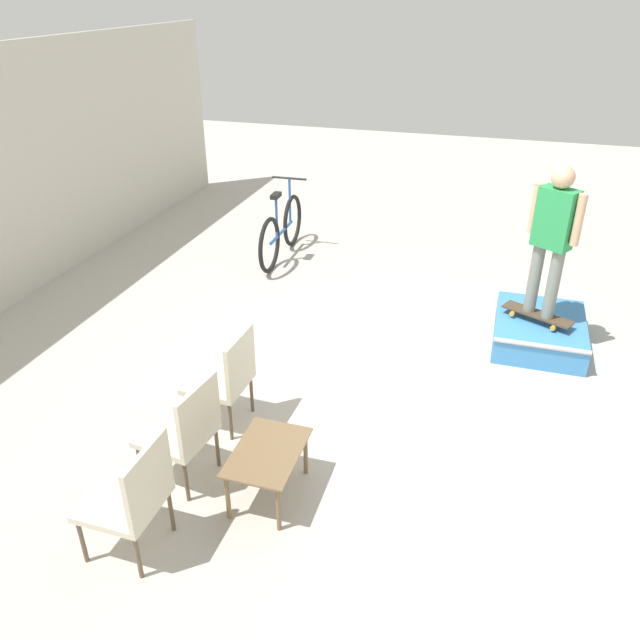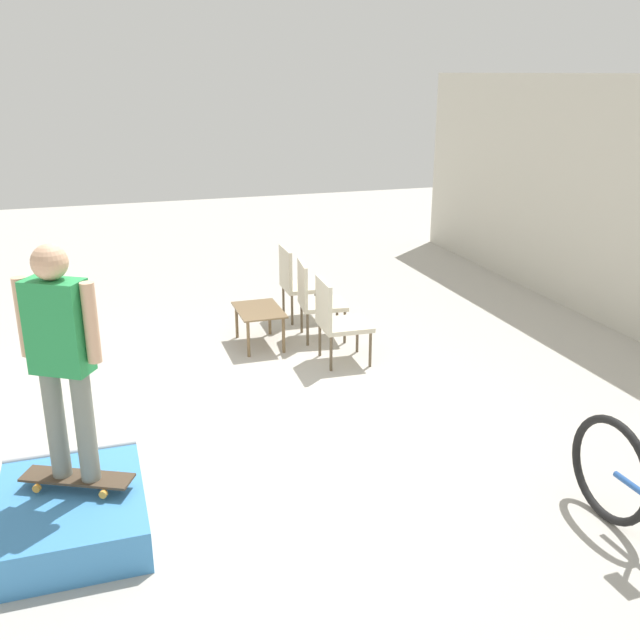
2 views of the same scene
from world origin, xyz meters
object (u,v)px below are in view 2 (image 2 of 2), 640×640
at_px(coffee_table, 259,314).
at_px(patio_chair_left, 297,280).
at_px(patio_chair_center, 315,297).
at_px(person_skater, 60,347).
at_px(patio_chair_right, 336,318).
at_px(skateboard_on_ramp, 77,478).
at_px(skate_ramp_box, 73,513).

bearing_deg(coffee_table, patio_chair_left, 138.70).
relative_size(coffee_table, patio_chair_center, 0.79).
height_order(person_skater, patio_chair_right, person_skater).
bearing_deg(patio_chair_left, coffee_table, 139.56).
bearing_deg(coffee_table, patio_chair_center, 91.07).
relative_size(patio_chair_center, patio_chair_right, 1.00).
relative_size(skateboard_on_ramp, patio_chair_center, 0.83).
relative_size(skateboard_on_ramp, patio_chair_right, 0.83).
bearing_deg(patio_chair_center, patio_chair_left, 7.57).
bearing_deg(skateboard_on_ramp, patio_chair_center, 75.18).
xyz_separation_m(patio_chair_left, patio_chair_right, (1.53, 0.00, 0.00)).
bearing_deg(patio_chair_left, patio_chair_right, -179.14).
height_order(skateboard_on_ramp, person_skater, person_skater).
bearing_deg(patio_chair_right, skate_ramp_box, 132.86).
distance_m(skate_ramp_box, skateboard_on_ramp, 0.25).
bearing_deg(coffee_table, patio_chair_right, 41.50).
bearing_deg(person_skater, patio_chair_left, 86.55).
bearing_deg(skate_ramp_box, person_skater, 138.79).
height_order(coffee_table, patio_chair_right, patio_chair_right).
distance_m(coffee_table, patio_chair_left, 1.03).
xyz_separation_m(person_skater, patio_chair_right, (-2.27, 2.67, -0.83)).
bearing_deg(skate_ramp_box, skateboard_on_ramp, 138.79).
relative_size(person_skater, patio_chair_center, 1.74).
bearing_deg(skate_ramp_box, coffee_table, 146.51).
height_order(patio_chair_center, patio_chair_right, same).
relative_size(skateboard_on_ramp, patio_chair_left, 0.83).
bearing_deg(patio_chair_center, patio_chair_right, -172.55).
distance_m(person_skater, patio_chair_left, 4.73).
height_order(person_skater, patio_chair_center, person_skater).
height_order(person_skater, patio_chair_left, person_skater).
height_order(skate_ramp_box, person_skater, person_skater).
distance_m(patio_chair_left, patio_chair_right, 1.53).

